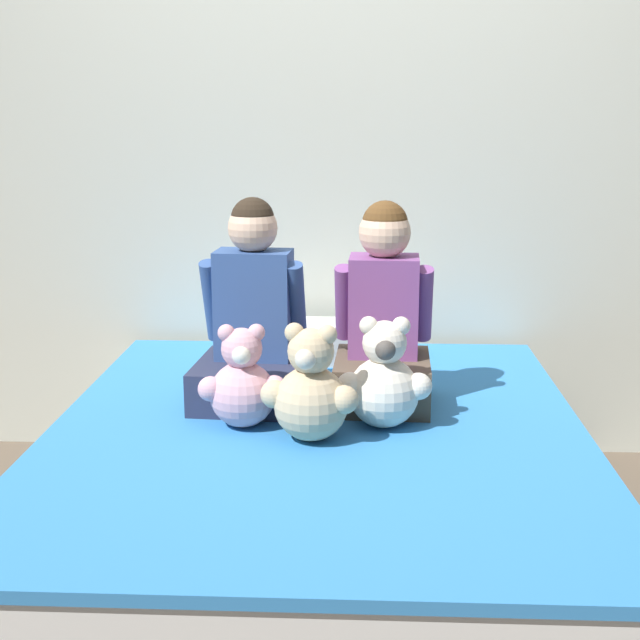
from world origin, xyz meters
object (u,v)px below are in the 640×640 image
(child_on_left, at_px, (253,326))
(child_on_right, at_px, (383,322))
(teddy_bear_between_children, at_px, (311,392))
(bed, at_px, (318,499))
(pillow_at_headboard, at_px, (328,341))
(teddy_bear_held_by_right_child, at_px, (384,381))
(teddy_bear_held_by_left_child, at_px, (242,384))

(child_on_left, distance_m, child_on_right, 0.41)
(child_on_left, relative_size, child_on_right, 1.01)
(child_on_left, xyz_separation_m, teddy_bear_between_children, (0.20, -0.35, -0.10))
(bed, xyz_separation_m, pillow_at_headboard, (0.00, 0.77, 0.29))
(teddy_bear_between_children, height_order, pillow_at_headboard, teddy_bear_between_children)
(child_on_left, height_order, teddy_bear_between_children, child_on_left)
(bed, height_order, teddy_bear_between_children, teddy_bear_between_children)
(teddy_bear_held_by_right_child, distance_m, pillow_at_headboard, 0.80)
(teddy_bear_held_by_left_child, bearing_deg, child_on_left, 83.50)
(bed, bearing_deg, teddy_bear_between_children, -96.15)
(teddy_bear_held_by_left_child, xyz_separation_m, teddy_bear_between_children, (0.20, -0.10, 0.01))
(child_on_left, distance_m, teddy_bear_between_children, 0.42)
(pillow_at_headboard, bearing_deg, teddy_bear_between_children, -90.83)
(bed, xyz_separation_m, teddy_bear_held_by_right_child, (0.19, -0.00, 0.37))
(teddy_bear_held_by_left_child, distance_m, teddy_bear_held_by_right_child, 0.41)
(child_on_left, distance_m, teddy_bear_held_by_left_child, 0.27)
(teddy_bear_between_children, xyz_separation_m, pillow_at_headboard, (0.01, 0.89, -0.08))
(teddy_bear_held_by_right_child, bearing_deg, child_on_left, 148.63)
(teddy_bear_held_by_right_child, bearing_deg, bed, 177.50)
(child_on_left, height_order, child_on_right, child_on_left)
(bed, xyz_separation_m, child_on_left, (-0.21, 0.23, 0.48))
(bed, height_order, child_on_right, child_on_right)
(bed, relative_size, teddy_bear_between_children, 5.81)
(child_on_right, bearing_deg, pillow_at_headboard, 111.89)
(bed, bearing_deg, child_on_left, 132.73)
(teddy_bear_held_by_left_child, bearing_deg, bed, -1.14)
(bed, height_order, teddy_bear_held_by_right_child, teddy_bear_held_by_right_child)
(child_on_left, relative_size, teddy_bear_held_by_left_child, 2.10)
(bed, xyz_separation_m, child_on_right, (0.19, 0.23, 0.49))
(teddy_bear_between_children, bearing_deg, child_on_left, 131.68)
(teddy_bear_held_by_left_child, relative_size, teddy_bear_between_children, 0.92)
(child_on_right, xyz_separation_m, teddy_bear_held_by_left_child, (-0.41, -0.25, -0.13))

